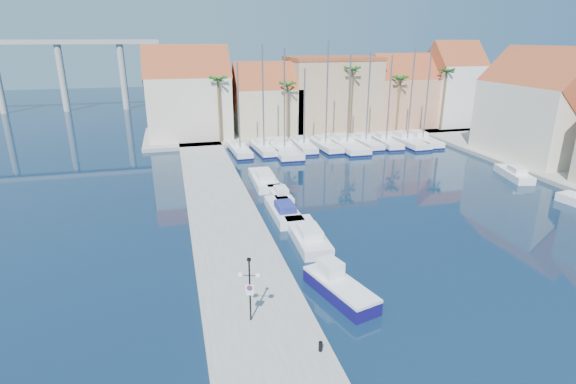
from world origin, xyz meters
TOP-DOWN VIEW (x-y plane):
  - ground at (0.00, 0.00)m, footprint 260.00×260.00m
  - quay_west at (-9.00, 13.50)m, footprint 6.00×77.00m
  - shore_north at (10.00, 48.00)m, footprint 54.00×16.00m
  - lamp_post at (-9.44, -2.03)m, footprint 1.22×0.64m
  - bollard at (-6.60, -5.38)m, footprint 0.20×0.20m
  - fishing_boat at (-3.71, -0.21)m, footprint 3.24×5.84m
  - motorboat_west_0 at (-3.28, 7.64)m, footprint 2.43×6.94m
  - motorboat_west_1 at (-3.82, 13.15)m, footprint 2.16×6.62m
  - motorboat_west_2 at (-3.11, 17.36)m, footprint 1.61×5.01m
  - motorboat_west_3 at (-3.61, 22.61)m, footprint 2.58×7.48m
  - motorboat_east_1 at (23.98, 17.69)m, footprint 3.26×6.22m
  - sailboat_0 at (-4.16, 36.29)m, footprint 2.44×8.14m
  - sailboat_1 at (-0.89, 36.42)m, footprint 2.68×8.35m
  - sailboat_2 at (1.79, 35.60)m, footprint 3.49×11.82m
  - sailboat_3 at (4.88, 36.61)m, footprint 2.54×8.46m
  - sailboat_4 at (7.88, 36.24)m, footprint 2.83×8.88m
  - sailboat_5 at (10.99, 36.06)m, footprint 3.17×11.65m
  - sailboat_6 at (14.11, 36.54)m, footprint 2.49×8.78m
  - sailboat_7 at (17.12, 36.05)m, footprint 2.82×8.78m
  - sailboat_8 at (20.29, 35.84)m, footprint 2.94×10.24m
  - sailboat_9 at (23.02, 36.05)m, footprint 3.27×9.84m
  - building_0 at (-10.00, 47.00)m, footprint 12.30×9.00m
  - building_1 at (2.00, 47.00)m, footprint 10.30×8.00m
  - building_2 at (13.00, 48.00)m, footprint 14.20×10.20m
  - building_3 at (25.00, 47.00)m, footprint 10.30×8.00m
  - building_4 at (34.00, 46.00)m, footprint 8.30×8.00m
  - building_6 at (32.00, 24.00)m, footprint 9.00×14.30m
  - palm_0 at (-6.00, 42.00)m, footprint 2.60×2.60m
  - palm_1 at (4.00, 42.00)m, footprint 2.60×2.60m
  - palm_2 at (14.00, 42.00)m, footprint 2.60×2.60m
  - palm_3 at (22.00, 42.00)m, footprint 2.60×2.60m
  - palm_4 at (30.00, 42.00)m, footprint 2.60×2.60m
  - viaduct at (-39.07, 82.00)m, footprint 48.00×2.20m

SIDE VIEW (x-z plane):
  - ground at x=0.00m, z-range 0.00..0.00m
  - quay_west at x=-9.00m, z-range 0.00..0.50m
  - shore_north at x=10.00m, z-range 0.00..0.50m
  - motorboat_east_1 at x=23.98m, z-range -0.19..1.21m
  - motorboat_west_0 at x=-3.28m, z-range -0.19..1.21m
  - motorboat_west_1 at x=-3.82m, z-range -0.19..1.21m
  - motorboat_west_2 at x=-3.11m, z-range -0.19..1.21m
  - motorboat_west_3 at x=-3.61m, z-range -0.19..1.21m
  - sailboat_5 at x=10.99m, z-range -5.79..6.92m
  - sailboat_2 at x=1.79m, z-range -6.26..7.41m
  - sailboat_3 at x=4.88m, z-range -4.93..6.11m
  - sailboat_8 at x=20.29m, z-range -6.20..7.40m
  - sailboat_9 at x=23.02m, z-range -6.19..7.41m
  - sailboat_7 at x=17.12m, z-range -5.70..6.93m
  - sailboat_0 at x=-4.16m, z-range -5.36..6.59m
  - sailboat_6 at x=14.11m, z-range -5.94..7.18m
  - fishing_boat at x=-3.71m, z-range -0.33..1.62m
  - sailboat_4 at x=7.88m, z-range -6.68..7.97m
  - sailboat_1 at x=-0.89m, z-range -6.39..7.69m
  - bollard at x=-6.60m, z-range 0.50..1.01m
  - lamp_post at x=-9.44m, z-range 1.09..4.82m
  - building_1 at x=2.00m, z-range -0.20..10.80m
  - building_3 at x=25.00m, z-range -0.14..11.86m
  - building_2 at x=13.00m, z-range 0.51..12.01m
  - building_6 at x=32.00m, z-range -0.23..13.27m
  - building_0 at x=-10.00m, z-range -0.23..13.27m
  - building_4 at x=34.00m, z-range -0.03..13.97m
  - palm_1 at x=4.00m, z-range 3.56..12.71m
  - palm_3 at x=22.00m, z-range 3.78..13.43m
  - palm_0 at x=-6.00m, z-range 4.00..14.15m
  - palm_4 at x=30.00m, z-range 4.22..14.87m
  - palm_2 at x=14.00m, z-range 4.44..15.59m
  - viaduct at x=-39.07m, z-range 3.02..17.47m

